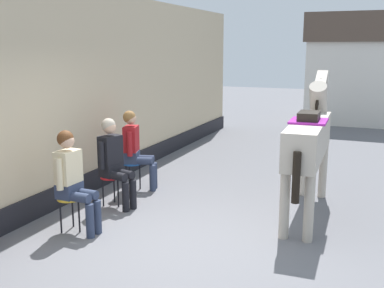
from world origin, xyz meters
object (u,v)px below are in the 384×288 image
(seated_visitor_near, at_px, (72,176))
(saddled_horse_center, at_px, (310,137))
(seated_visitor_middle, at_px, (114,158))
(seated_visitor_far, at_px, (135,146))

(seated_visitor_near, xyz_separation_m, saddled_horse_center, (2.78, 1.96, 0.38))
(seated_visitor_middle, relative_size, seated_visitor_far, 1.00)
(seated_visitor_near, relative_size, saddled_horse_center, 0.46)
(seated_visitor_middle, height_order, saddled_horse_center, saddled_horse_center)
(seated_visitor_middle, relative_size, saddled_horse_center, 0.46)
(seated_visitor_far, bearing_deg, saddled_horse_center, -1.21)
(seated_visitor_near, bearing_deg, seated_visitor_middle, 92.57)
(seated_visitor_near, distance_m, saddled_horse_center, 3.42)
(seated_visitor_near, height_order, seated_visitor_far, same)
(seated_visitor_middle, height_order, seated_visitor_far, same)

